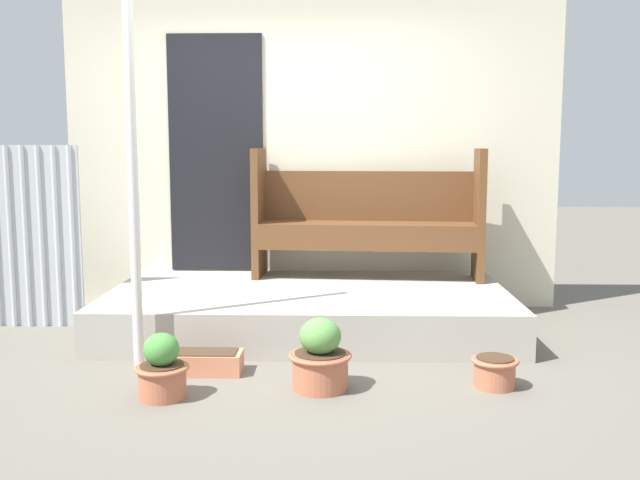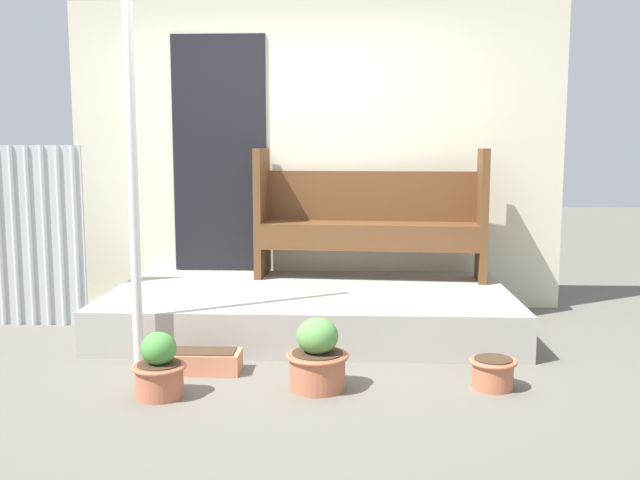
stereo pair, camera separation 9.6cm
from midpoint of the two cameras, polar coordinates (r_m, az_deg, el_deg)
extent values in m
plane|color=#666056|center=(4.69, -3.26, -9.67)|extent=(24.00, 24.00, 0.00)
cube|color=#A8A399|center=(5.42, -0.29, -5.59)|extent=(2.98, 1.64, 0.31)
cube|color=beige|center=(6.13, 0.10, 6.73)|extent=(4.18, 0.06, 2.60)
cube|color=black|center=(6.18, -7.59, 6.84)|extent=(0.80, 0.02, 2.00)
cylinder|color=silver|center=(5.94, -22.82, 0.28)|extent=(0.04, 0.04, 1.39)
cylinder|color=silver|center=(5.89, -21.77, 0.28)|extent=(0.04, 0.04, 1.39)
cylinder|color=silver|center=(5.84, -20.70, 0.27)|extent=(0.04, 0.04, 1.39)
cylinder|color=silver|center=(5.80, -19.60, 0.27)|extent=(0.04, 0.04, 1.39)
cylinder|color=silver|center=(5.75, -18.50, 0.26)|extent=(0.04, 0.04, 1.39)
cylinder|color=silver|center=(4.56, -14.18, 5.30)|extent=(0.06, 0.06, 2.45)
cube|color=brown|center=(5.91, -4.23, 2.19)|extent=(0.09, 0.40, 1.06)
cube|color=brown|center=(5.85, 13.31, 1.94)|extent=(0.09, 0.40, 1.06)
cube|color=brown|center=(5.82, 4.48, 1.18)|extent=(1.76, 0.52, 0.04)
cube|color=brown|center=(5.65, 4.40, -0.07)|extent=(1.73, 0.15, 0.17)
cube|color=brown|center=(5.98, 4.57, 3.53)|extent=(1.73, 0.16, 0.41)
cylinder|color=#B76647|center=(4.12, -12.04, -10.95)|extent=(0.26, 0.26, 0.18)
torus|color=#B76647|center=(4.09, -12.08, -9.88)|extent=(0.30, 0.30, 0.02)
cylinder|color=#422D1E|center=(4.09, -12.08, -9.67)|extent=(0.24, 0.24, 0.01)
ellipsoid|color=#478C3D|center=(4.06, -12.12, -8.49)|extent=(0.20, 0.20, 0.18)
cylinder|color=#B76647|center=(4.15, 0.46, -10.46)|extent=(0.32, 0.32, 0.21)
torus|color=#B76647|center=(4.12, 0.46, -9.23)|extent=(0.36, 0.36, 0.02)
cylinder|color=#422D1E|center=(4.12, 0.46, -9.02)|extent=(0.29, 0.29, 0.01)
ellipsoid|color=#599347|center=(4.09, 0.47, -7.69)|extent=(0.24, 0.24, 0.21)
cylinder|color=#B76647|center=(4.29, 14.29, -10.35)|extent=(0.23, 0.23, 0.17)
torus|color=#B76647|center=(4.27, 14.32, -9.42)|extent=(0.27, 0.27, 0.02)
cylinder|color=#422D1E|center=(4.27, 14.33, -9.21)|extent=(0.22, 0.22, 0.01)
cube|color=tan|center=(4.51, -9.11, -9.60)|extent=(0.52, 0.22, 0.13)
cube|color=#422D1E|center=(4.49, -9.13, -8.77)|extent=(0.46, 0.18, 0.01)
camera|label=1|loc=(0.05, -89.42, 0.08)|focal=40.00mm
camera|label=2|loc=(0.05, 90.58, -0.08)|focal=40.00mm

